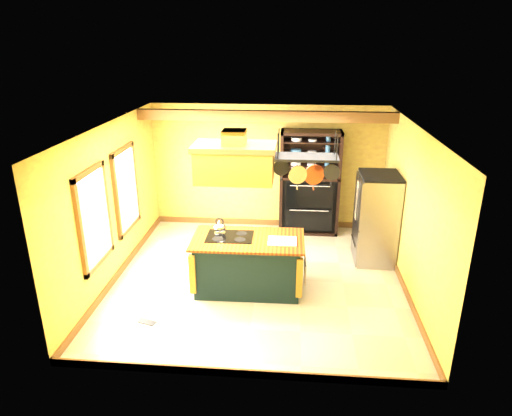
# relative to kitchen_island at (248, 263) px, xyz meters

# --- Properties ---
(floor) EXTENTS (5.00, 5.00, 0.00)m
(floor) POSITION_rel_kitchen_island_xyz_m (0.14, 0.31, -0.47)
(floor) COLOR beige
(floor) RESTS_ON ground
(ceiling) EXTENTS (5.00, 5.00, 0.00)m
(ceiling) POSITION_rel_kitchen_island_xyz_m (0.14, 0.31, 2.23)
(ceiling) COLOR white
(ceiling) RESTS_ON wall_back
(wall_back) EXTENTS (5.00, 0.02, 2.70)m
(wall_back) POSITION_rel_kitchen_island_xyz_m (0.14, 2.81, 0.88)
(wall_back) COLOR #E3CC53
(wall_back) RESTS_ON floor
(wall_front) EXTENTS (5.00, 0.02, 2.70)m
(wall_front) POSITION_rel_kitchen_island_xyz_m (0.14, -2.19, 0.88)
(wall_front) COLOR #E3CC53
(wall_front) RESTS_ON floor
(wall_left) EXTENTS (0.02, 5.00, 2.70)m
(wall_left) POSITION_rel_kitchen_island_xyz_m (-2.36, 0.31, 0.88)
(wall_left) COLOR #E3CC53
(wall_left) RESTS_ON floor
(wall_right) EXTENTS (0.02, 5.00, 2.70)m
(wall_right) POSITION_rel_kitchen_island_xyz_m (2.64, 0.31, 0.88)
(wall_right) COLOR #E3CC53
(wall_right) RESTS_ON floor
(ceiling_beam) EXTENTS (5.00, 0.15, 0.20)m
(ceiling_beam) POSITION_rel_kitchen_island_xyz_m (0.14, 2.01, 2.12)
(ceiling_beam) COLOR brown
(ceiling_beam) RESTS_ON ceiling
(window_near) EXTENTS (0.06, 1.06, 1.56)m
(window_near) POSITION_rel_kitchen_island_xyz_m (-2.32, -0.49, 0.93)
(window_near) COLOR brown
(window_near) RESTS_ON wall_left
(window_far) EXTENTS (0.06, 1.06, 1.56)m
(window_far) POSITION_rel_kitchen_island_xyz_m (-2.32, 0.91, 0.93)
(window_far) COLOR brown
(window_far) RESTS_ON wall_left
(kitchen_island) EXTENTS (1.85, 1.04, 1.11)m
(kitchen_island) POSITION_rel_kitchen_island_xyz_m (0.00, 0.00, 0.00)
(kitchen_island) COLOR black
(kitchen_island) RESTS_ON floor
(range_hood) EXTENTS (1.27, 0.72, 0.80)m
(range_hood) POSITION_rel_kitchen_island_xyz_m (-0.20, -0.00, 1.76)
(range_hood) COLOR #B08A2C
(range_hood) RESTS_ON ceiling
(pot_rack) EXTENTS (1.01, 0.48, 0.86)m
(pot_rack) POSITION_rel_kitchen_island_xyz_m (0.91, 0.00, 1.75)
(pot_rack) COLOR black
(pot_rack) RESTS_ON ceiling
(refrigerator) EXTENTS (0.72, 0.85, 1.66)m
(refrigerator) POSITION_rel_kitchen_island_xyz_m (2.26, 1.26, 0.34)
(refrigerator) COLOR gray
(refrigerator) RESTS_ON floor
(hutch) EXTENTS (1.25, 0.57, 2.22)m
(hutch) POSITION_rel_kitchen_island_xyz_m (1.06, 2.57, 0.39)
(hutch) COLOR black
(hutch) RESTS_ON floor
(floor_register) EXTENTS (0.30, 0.20, 0.01)m
(floor_register) POSITION_rel_kitchen_island_xyz_m (-1.41, -1.13, -0.46)
(floor_register) COLOR black
(floor_register) RESTS_ON floor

